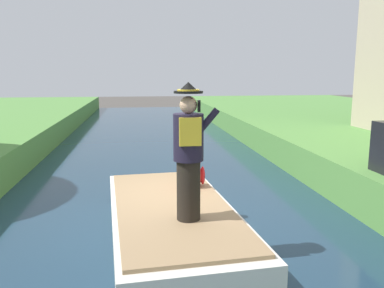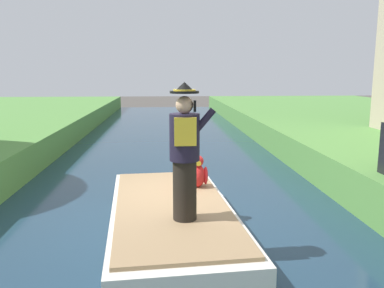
{
  "view_description": "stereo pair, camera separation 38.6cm",
  "coord_description": "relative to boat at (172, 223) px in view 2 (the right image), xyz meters",
  "views": [
    {
      "loc": [
        -0.48,
        -6.38,
        2.67
      ],
      "look_at": [
        0.32,
        -0.5,
        1.61
      ],
      "focal_mm": 37.18,
      "sensor_mm": 36.0,
      "label": 1
    },
    {
      "loc": [
        -0.09,
        -6.42,
        2.67
      ],
      "look_at": [
        0.32,
        -0.5,
        1.61
      ],
      "focal_mm": 37.18,
      "sensor_mm": 36.0,
      "label": 2
    }
  ],
  "objects": [
    {
      "name": "ground_plane",
      "position": [
        0.0,
        0.62,
        -0.4
      ],
      "size": [
        80.0,
        80.0,
        0.0
      ],
      "primitive_type": "plane",
      "color": "#4C4742"
    },
    {
      "name": "canal_water",
      "position": [
        0.0,
        0.62,
        -0.35
      ],
      "size": [
        6.72,
        48.0,
        0.1
      ],
      "primitive_type": "cube",
      "color": "#1E384C",
      "rests_on": "ground"
    },
    {
      "name": "boat",
      "position": [
        0.0,
        0.0,
        0.0
      ],
      "size": [
        2.12,
        4.33,
        0.61
      ],
      "color": "silver",
      "rests_on": "canal_water"
    },
    {
      "name": "person_pirate",
      "position": [
        0.17,
        -0.66,
        1.23
      ],
      "size": [
        0.61,
        0.42,
        1.85
      ],
      "rotation": [
        0.0,
        0.0,
        -0.19
      ],
      "color": "black",
      "rests_on": "boat"
    },
    {
      "name": "parrot_plush",
      "position": [
        0.47,
        0.87,
        0.55
      ],
      "size": [
        0.36,
        0.35,
        0.57
      ],
      "color": "red",
      "rests_on": "boat"
    }
  ]
}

